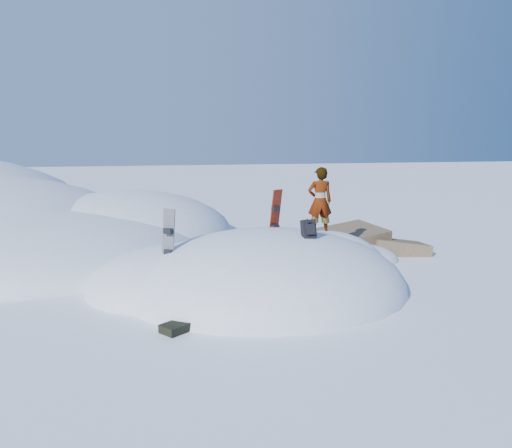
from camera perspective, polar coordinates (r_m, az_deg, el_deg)
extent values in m
plane|color=white|center=(12.52, 1.33, -7.51)|extent=(120.00, 120.00, 0.00)
ellipsoid|color=silver|center=(12.52, 1.33, -7.51)|extent=(7.00, 6.00, 3.00)
ellipsoid|color=silver|center=(12.75, -9.05, -7.32)|extent=(4.40, 4.00, 2.20)
ellipsoid|color=silver|center=(13.79, 7.78, -5.98)|extent=(3.60, 3.20, 2.50)
ellipsoid|color=silver|center=(17.24, -22.91, -3.49)|extent=(10.00, 9.00, 2.80)
ellipsoid|color=silver|center=(19.44, -14.42, -1.59)|extent=(8.00, 8.00, 3.60)
ellipsoid|color=silver|center=(16.20, -21.73, -4.22)|extent=(6.00, 5.00, 1.80)
cube|color=brown|center=(16.77, 10.36, -2.87)|extent=(2.82, 2.41, 1.62)
cube|color=brown|center=(17.16, 15.79, -3.48)|extent=(2.16, 1.80, 1.33)
cube|color=brown|center=(18.10, 10.58, -2.28)|extent=(2.08, 2.01, 1.10)
ellipsoid|color=silver|center=(15.74, 10.47, -4.08)|extent=(3.20, 2.40, 1.00)
cube|color=red|center=(13.00, 2.14, 0.39)|extent=(0.40, 0.39, 1.64)
cube|color=black|center=(12.89, 2.23, 1.79)|extent=(0.24, 0.21, 0.15)
cube|color=black|center=(12.97, 2.21, -0.38)|extent=(0.24, 0.21, 0.15)
cube|color=black|center=(11.88, -10.00, -2.34)|extent=(0.38, 0.36, 1.68)
cube|color=black|center=(11.75, -10.03, -0.80)|extent=(0.24, 0.22, 0.15)
cube|color=black|center=(11.85, -9.96, -3.21)|extent=(0.24, 0.22, 0.15)
cube|color=black|center=(11.82, 6.01, -0.60)|extent=(0.33, 0.34, 0.49)
cube|color=black|center=(11.69, 6.23, -0.62)|extent=(0.22, 0.17, 0.26)
cylinder|color=black|center=(11.66, 5.75, -0.15)|extent=(0.04, 0.18, 0.33)
cylinder|color=black|center=(11.73, 6.66, -0.11)|extent=(0.04, 0.18, 0.33)
cube|color=black|center=(10.02, -9.04, -11.57)|extent=(0.72, 0.68, 0.16)
cube|color=black|center=(10.19, -7.58, -10.74)|extent=(0.32, 0.23, 0.11)
imported|color=slate|center=(13.53, 7.31, 2.60)|extent=(0.71, 0.51, 1.84)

